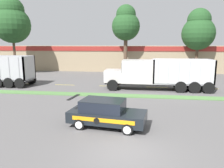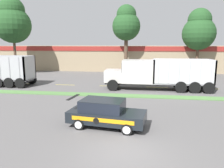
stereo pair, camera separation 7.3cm
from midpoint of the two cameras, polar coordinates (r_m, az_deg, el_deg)
ground_plane at (r=10.36m, az=3.19°, el=-17.17°), size 600.00×600.00×0.00m
grass_verge at (r=20.50m, az=5.73°, el=-3.11°), size 120.00×1.29×0.06m
centre_line_2 at (r=28.97m, az=-22.36°, el=0.07°), size 2.40×0.14×0.01m
centre_line_3 at (r=26.66m, az=-12.28°, el=-0.22°), size 2.40×0.14×0.01m
centre_line_4 at (r=25.32m, az=-0.73°, el=-0.53°), size 2.40×0.14×0.01m
centre_line_5 at (r=25.09m, az=11.55°, el=-0.84°), size 2.40×0.14×0.01m
centre_line_6 at (r=26.01m, az=23.50°, el=-1.11°), size 2.40×0.14×0.01m
dump_truck_mid at (r=23.52m, az=9.26°, el=2.52°), size 11.13×2.74×3.37m
rally_car at (r=12.90m, az=-1.76°, el=-7.52°), size 4.68×2.46×1.65m
store_building_backdrop at (r=43.90m, az=0.77°, el=7.03°), size 43.96×12.10×4.48m
tree_behind_left at (r=36.16m, az=3.57°, el=15.37°), size 4.49×4.49×10.97m
tree_behind_centre at (r=37.43m, az=21.59°, el=12.91°), size 5.11×5.11×10.25m
tree_behind_far_right at (r=38.44m, az=-24.73°, el=14.65°), size 5.58×5.58×11.92m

